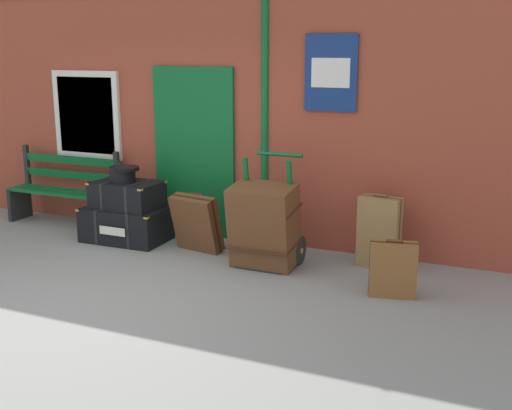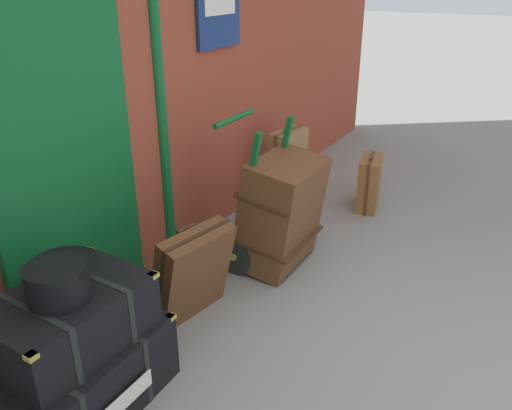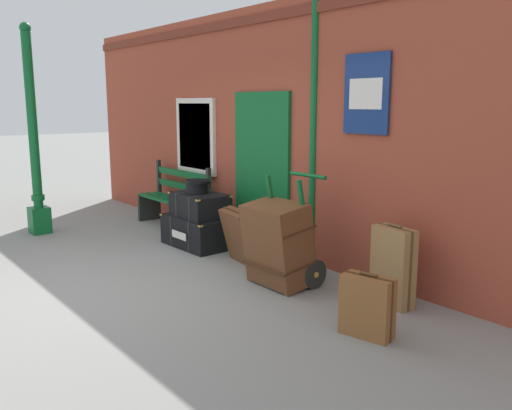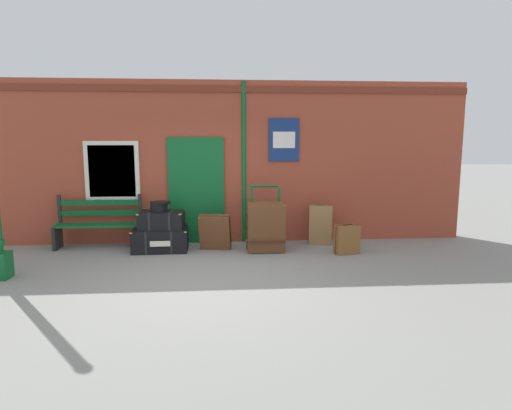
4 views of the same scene
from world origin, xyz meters
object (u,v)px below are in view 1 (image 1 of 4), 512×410
(platform_bench, at_px, (65,191))
(porters_trolley, at_px, (270,239))
(steamer_trunk_base, at_px, (126,224))
(suitcase_brown, at_px, (197,223))
(suitcase_oxblood, at_px, (393,269))
(round_hatbox, at_px, (123,173))
(suitcase_cream, at_px, (379,233))
(steamer_trunk_middle, at_px, (127,195))
(large_brown_trunk, at_px, (264,226))

(platform_bench, xyz_separation_m, porters_trolley, (3.15, -0.39, -0.17))
(steamer_trunk_base, distance_m, suitcase_brown, 1.02)
(suitcase_brown, bearing_deg, suitcase_oxblood, -10.74)
(round_hatbox, distance_m, porters_trolley, 2.03)
(suitcase_cream, bearing_deg, round_hatbox, -174.76)
(platform_bench, distance_m, suitcase_brown, 2.25)
(steamer_trunk_middle, height_order, porters_trolley, porters_trolley)
(round_hatbox, bearing_deg, suitcase_oxblood, -8.02)
(large_brown_trunk, relative_size, suitcase_oxblood, 1.64)
(suitcase_oxblood, relative_size, suitcase_cream, 0.69)
(steamer_trunk_base, relative_size, suitcase_brown, 1.48)
(round_hatbox, bearing_deg, steamer_trunk_base, 90.94)
(porters_trolley, height_order, suitcase_brown, porters_trolley)
(platform_bench, relative_size, porters_trolley, 1.34)
(suitcase_brown, bearing_deg, large_brown_trunk, -11.80)
(steamer_trunk_middle, xyz_separation_m, suitcase_brown, (0.98, -0.05, -0.24))
(steamer_trunk_base, bearing_deg, round_hatbox, -89.06)
(large_brown_trunk, relative_size, suitcase_brown, 1.34)
(steamer_trunk_base, xyz_separation_m, suitcase_brown, (1.01, -0.05, 0.13))
(steamer_trunk_middle, height_order, suitcase_oxblood, steamer_trunk_middle)
(round_hatbox, relative_size, suitcase_oxblood, 0.65)
(large_brown_trunk, xyz_separation_m, suitcase_brown, (-0.93, 0.20, -0.12))
(platform_bench, height_order, porters_trolley, porters_trolley)
(large_brown_trunk, bearing_deg, suitcase_cream, 24.07)
(round_hatbox, relative_size, suitcase_brown, 0.53)
(porters_trolley, xyz_separation_m, suitcase_brown, (-0.93, 0.02, 0.07))
(round_hatbox, distance_m, suitcase_brown, 1.13)
(suitcase_oxblood, height_order, suitcase_cream, suitcase_cream)
(platform_bench, bearing_deg, suitcase_cream, -0.85)
(steamer_trunk_base, distance_m, porters_trolley, 1.95)
(large_brown_trunk, height_order, suitcase_cream, large_brown_trunk)
(porters_trolley, bearing_deg, steamer_trunk_base, 178.03)
(porters_trolley, bearing_deg, large_brown_trunk, -90.00)
(steamer_trunk_base, height_order, suitcase_cream, suitcase_cream)
(round_hatbox, bearing_deg, suitcase_cream, 5.24)
(round_hatbox, distance_m, large_brown_trunk, 2.00)
(porters_trolley, height_order, suitcase_cream, porters_trolley)
(round_hatbox, bearing_deg, porters_trolley, -1.39)
(large_brown_trunk, bearing_deg, porters_trolley, 90.00)
(suitcase_oxblood, bearing_deg, steamer_trunk_base, 171.65)
(steamer_trunk_base, xyz_separation_m, steamer_trunk_middle, (0.03, 0.00, 0.37))
(steamer_trunk_middle, bearing_deg, suitcase_brown, -2.74)
(platform_bench, relative_size, large_brown_trunk, 1.72)
(platform_bench, xyz_separation_m, large_brown_trunk, (3.15, -0.57, 0.02))
(platform_bench, relative_size, round_hatbox, 4.34)
(platform_bench, bearing_deg, round_hatbox, -15.98)
(steamer_trunk_middle, bearing_deg, porters_trolley, -2.02)
(suitcase_oxblood, bearing_deg, large_brown_trunk, 169.95)
(steamer_trunk_base, xyz_separation_m, suitcase_oxblood, (3.40, -0.50, 0.05))
(platform_bench, height_order, suitcase_brown, platform_bench)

